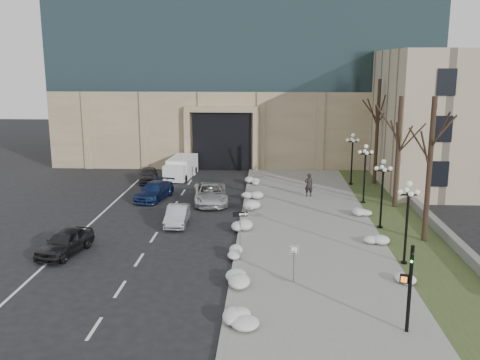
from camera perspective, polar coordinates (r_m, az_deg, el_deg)
The scene contains 33 objects.
ground at distance 24.80m, azimuth 1.09°, elevation -13.78°, with size 160.00×160.00×0.00m, color black.
sidewalk at distance 37.94m, azimuth 7.11°, elevation -4.32°, with size 9.00×40.00×0.12m, color gray.
curb at distance 37.87m, azimuth 0.28°, elevation -4.24°, with size 0.30×40.00×0.14m, color gray.
grass_strip at distance 38.96m, azimuth 16.71°, elevation -4.33°, with size 4.00×40.00×0.10m, color #374723.
stone_wall at distance 41.25m, azimuth 18.80°, elevation -3.11°, with size 0.50×30.00×0.70m, color slate.
car_a at distance 32.85m, azimuth -18.16°, elevation -6.32°, with size 1.72×4.28×1.46m, color black.
car_b at distance 37.04m, azimuth -6.70°, elevation -3.77°, with size 1.38×3.96×1.31m, color #B7B9BF.
car_c at distance 44.02m, azimuth -9.13°, elevation -1.16°, with size 1.95×4.79×1.39m, color navy.
car_d at distance 42.32m, azimuth -3.16°, elevation -1.47°, with size 2.56×5.54×1.54m, color silver.
car_e at distance 50.45m, azimuth -9.74°, elevation 0.55°, with size 1.62×4.01×1.37m, color #28282D.
pedestrian at distance 44.24m, azimuth 7.34°, elevation -0.52°, with size 0.70×0.46×1.93m, color black.
box_truck at distance 52.16m, azimuth -6.31°, elevation 1.30°, with size 2.58×6.07×1.88m.
one_way_sign at distance 31.29m, azimuth 0.29°, elevation -4.15°, with size 0.92×0.28×2.43m.
keep_sign at distance 27.09m, azimuth 5.78°, elevation -8.08°, with size 0.43×0.13×2.02m.
traffic_signal at distance 23.12m, azimuth 17.55°, elevation -11.20°, with size 0.66×0.87×3.85m.
snow_clump_a at distance 23.32m, azimuth -0.09°, elevation -14.75°, with size 1.10×1.60×0.36m, color white.
snow_clump_b at distance 27.16m, azimuth 0.06°, elevation -10.65°, with size 1.10×1.60×0.36m, color white.
snow_clump_c at distance 30.74m, azimuth -0.13°, elevation -7.82°, with size 1.10×1.60×0.36m, color white.
snow_clump_d at distance 35.67m, azimuth 0.34°, elevation -4.91°, with size 1.10×1.60×0.36m, color white.
snow_clump_e at distance 40.11m, azimuth 1.01°, elevation -2.94°, with size 1.10×1.60×0.36m, color white.
snow_clump_f at distance 43.76m, azimuth 1.29°, elevation -1.62°, with size 1.10×1.60×0.36m, color white.
snow_clump_g at distance 48.62m, azimuth 1.41°, elevation -0.18°, with size 1.10×1.60×0.36m, color white.
snow_clump_h at distance 28.41m, azimuth 17.58°, elevation -10.19°, with size 1.10×1.60×0.36m, color white.
snow_clump_i at distance 33.46m, azimuth 14.32°, elevation -6.51°, with size 1.10×1.60×0.36m, color white.
snow_clump_j at distance 39.52m, azimuth 12.53°, elevation -3.48°, with size 1.10×1.60×0.36m, color white.
snow_clump_k at distance 39.20m, azimuth 13.11°, elevation -3.64°, with size 1.10×1.60×0.36m, color white.
lamppost_a at distance 30.28m, azimuth 17.43°, elevation -3.22°, with size 1.18×1.18×4.76m.
lamppost_b at distance 36.42m, azimuth 14.95°, elevation -0.46°, with size 1.18×1.18×4.76m.
lamppost_c at distance 42.66m, azimuth 13.20°, elevation 1.49°, with size 1.18×1.18×4.76m.
lamppost_d at distance 48.97m, azimuth 11.89°, elevation 2.95°, with size 1.18×1.18×4.76m.
tree_near at distance 34.07m, azimuth 19.69°, elevation 3.08°, with size 3.20×3.20×9.00m.
tree_mid at distance 41.76m, azimuth 16.58°, elevation 4.46°, with size 3.20×3.20×8.50m.
tree_far at distance 49.45m, azimuth 14.49°, elevation 6.51°, with size 3.20×3.20×9.50m.
Camera 1 is at (0.70, -22.22, 10.98)m, focal length 40.00 mm.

